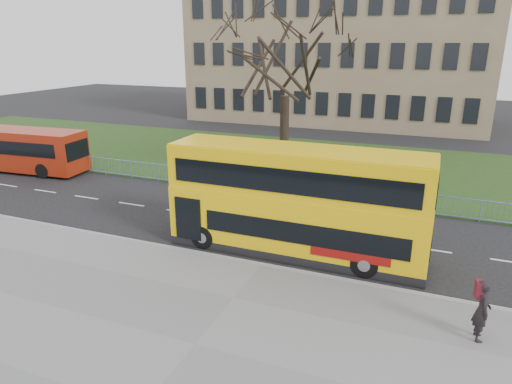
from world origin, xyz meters
TOP-DOWN VIEW (x-y plane):
  - ground at (0.00, 0.00)m, footprint 120.00×120.00m
  - pavement at (0.00, -6.75)m, footprint 80.00×10.50m
  - kerb at (0.00, -1.55)m, footprint 80.00×0.20m
  - grass_verge at (0.00, 14.30)m, footprint 80.00×15.40m
  - guard_railing at (0.00, 6.60)m, footprint 40.00×0.12m
  - bare_tree at (-3.00, 10.00)m, footprint 8.44×8.44m
  - civic_building at (-5.00, 35.00)m, footprint 30.00×15.00m
  - yellow_bus at (0.77, 0.22)m, footprint 10.25×2.48m
  - red_bus at (-20.55, 5.28)m, footprint 10.70×3.22m
  - pedestrian at (7.40, -3.50)m, footprint 0.53×0.73m

SIDE VIEW (x-z plane):
  - ground at x=0.00m, z-range 0.00..0.00m
  - grass_verge at x=0.00m, z-range 0.00..0.08m
  - pavement at x=0.00m, z-range 0.00..0.12m
  - kerb at x=0.00m, z-range 0.00..0.14m
  - guard_railing at x=0.00m, z-range 0.00..1.10m
  - pedestrian at x=7.40m, z-range 0.12..1.97m
  - red_bus at x=-20.55m, z-range 0.09..2.87m
  - yellow_bus at x=0.77m, z-range 0.16..4.45m
  - bare_tree at x=-3.00m, z-range 0.08..12.14m
  - civic_building at x=-5.00m, z-range 0.00..14.00m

